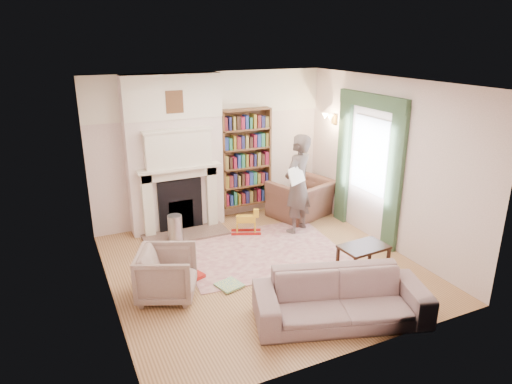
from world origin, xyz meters
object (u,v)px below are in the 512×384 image
armchair_left (167,274)px  rocking_horse (246,222)px  man_reading (298,184)px  coffee_table (363,260)px  armchair_reading (302,199)px  sofa (341,298)px  paraffin_heater (175,231)px  bookcase (246,158)px

armchair_left → rocking_horse: bearing=-27.1°
armchair_left → rocking_horse: (1.82, 1.47, -0.11)m
armchair_left → man_reading: bearing=-42.2°
man_reading → coffee_table: bearing=64.9°
armchair_reading → sofa: armchair_reading is taller
armchair_left → sofa: bearing=-104.7°
armchair_left → paraffin_heater: 1.62m
bookcase → armchair_reading: bookcase is taller
sofa → bookcase: bearing=102.2°
bookcase → sofa: size_ratio=0.87×
armchair_reading → sofa: size_ratio=0.53×
man_reading → coffee_table: man_reading is taller
sofa → paraffin_heater: bearing=131.3°
bookcase → coffee_table: size_ratio=2.64×
armchair_left → paraffin_heater: (0.53, 1.53, -0.07)m
coffee_table → paraffin_heater: (-2.29, 2.12, 0.05)m
armchair_reading → coffee_table: armchair_reading is taller
bookcase → rocking_horse: bearing=-113.8°
sofa → rocking_horse: (-0.00, 2.92, -0.08)m
sofa → man_reading: size_ratio=1.19×
sofa → man_reading: bearing=89.4°
coffee_table → bookcase: bearing=98.4°
armchair_left → sofa: (1.82, -1.45, -0.04)m
bookcase → armchair_left: bearing=-133.2°
bookcase → paraffin_heater: 2.06m
sofa → rocking_horse: 2.92m
sofa → armchair_left: bearing=159.4°
bookcase → rocking_horse: size_ratio=3.46×
sofa → paraffin_heater: 3.25m
bookcase → coffee_table: bookcase is taller
armchair_reading → rocking_horse: size_ratio=2.10×
armchair_reading → paraffin_heater: armchair_reading is taller
armchair_left → sofa: 2.33m
rocking_horse → sofa: bearing=-67.1°
armchair_reading → armchair_left: armchair_reading is taller
bookcase → armchair_reading: 1.37m
bookcase → paraffin_heater: size_ratio=3.36×
rocking_horse → bookcase: bearing=89.1°
armchair_left → coffee_table: size_ratio=1.09×
armchair_reading → paraffin_heater: (-2.63, -0.27, -0.09)m
man_reading → bookcase: bearing=-94.3°
sofa → paraffin_heater: (-1.28, 2.98, -0.04)m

